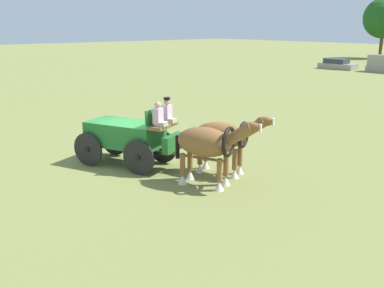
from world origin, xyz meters
name	(u,v)px	position (x,y,z in m)	size (l,w,h in m)	color
ground_plane	(126,164)	(0.00, 0.00, 0.00)	(220.00, 220.00, 0.00)	olive
show_wagon	(129,135)	(0.17, 0.07, 1.16)	(5.68, 3.10, 2.65)	#236B2D
draft_horse_near	(224,137)	(3.21, 2.07, 1.36)	(2.86, 1.65, 2.23)	brown
draft_horse_off	(208,144)	(3.70, 0.87, 1.42)	(2.86, 1.69, 2.30)	brown
parked_vehicle_a	(337,65)	(-15.51, 39.13, 0.53)	(4.48, 1.93, 1.22)	gray
tree_a	(384,18)	(-20.66, 59.38, 6.16)	(6.22, 6.22, 9.29)	brown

